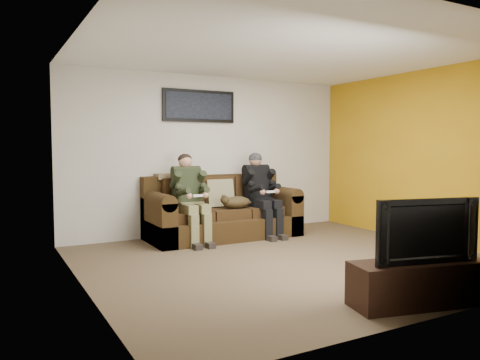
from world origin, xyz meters
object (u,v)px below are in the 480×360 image
person_right (261,189)px  sofa (221,214)px  tv_stand (419,283)px  person_left (190,192)px  framed_poster (199,106)px  television (421,229)px  cat (235,202)px

person_right → sofa: bearing=162.0°
tv_stand → person_right: bearing=95.6°
person_left → tv_stand: (0.75, -3.58, -0.56)m
framed_poster → tv_stand: size_ratio=0.98×
tv_stand → television: television is taller
person_left → framed_poster: (0.42, 0.58, 1.34)m
tv_stand → person_left: bearing=115.2°
person_right → framed_poster: framed_poster is taller
cat → tv_stand: 3.54m
television → cat: bearing=103.5°
sofa → person_left: 0.76m
sofa → person_left: person_left is taller
cat → television: size_ratio=0.65×
cat → tv_stand: (0.01, -3.52, -0.38)m
television → tv_stand: bearing=-76.6°
person_left → framed_poster: size_ratio=1.07×
framed_poster → television: framed_poster is taller
sofa → tv_stand: 3.79m
person_left → television: bearing=-78.2°
sofa → person_left: (-0.62, -0.20, 0.39)m
television → person_left: bearing=115.2°
person_left → person_right: person_right is taller
sofa → person_right: (0.62, -0.20, 0.39)m
television → sofa: bearing=105.3°
cat → framed_poster: 1.68m
sofa → cat: sofa is taller
person_left → cat: person_left is taller
tv_stand → television: bearing=103.4°
cat → television: (0.01, -3.52, 0.11)m
person_left → television: size_ratio=1.32×
sofa → framed_poster: 1.78m
person_left → framed_poster: 1.52m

